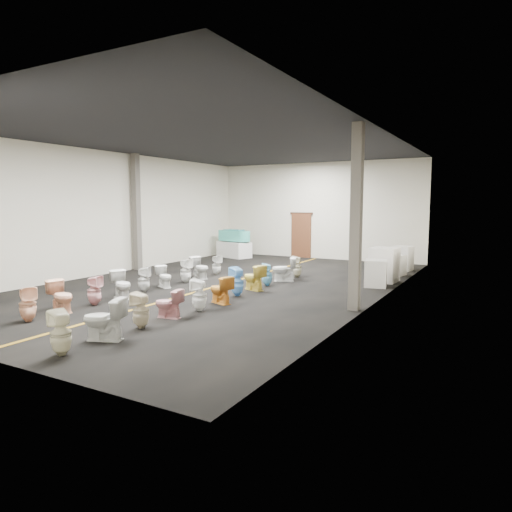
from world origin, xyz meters
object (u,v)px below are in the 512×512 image
object	(u,v)px
toilet_left_4	(122,285)
toilet_left_7	(186,271)
display_table	(234,250)
toilet_right_5	(220,290)
bathtub	(234,235)
toilet_left_6	(164,277)
toilet_right_7	(254,277)
toilet_left_1	(28,304)
toilet_left_5	(144,280)
toilet_right_8	(267,275)
toilet_left_9	(217,265)
toilet_right_1	(104,319)
appliance_crate_a	(376,273)
toilet_left_3	(94,291)
toilet_left_8	(200,268)
appliance_crate_d	(403,258)
appliance_crate_b	(384,265)
toilet_left_2	(61,296)
toilet_right_4	(199,295)
toilet_right_6	(237,282)
toilet_right_9	(284,269)
toilet_right_10	(297,267)
appliance_crate_c	(395,265)
toilet_right_0	(61,333)
toilet_right_2	(141,310)
toilet_right_3	(168,303)

from	to	relation	value
toilet_left_4	toilet_left_7	world-z (taller)	toilet_left_7
display_table	toilet_right_5	distance (m)	10.22
display_table	bathtub	xyz separation A→B (m)	(0.00, 0.00, 0.69)
toilet_left_6	toilet_right_7	xyz separation A→B (m)	(2.66, 0.95, 0.05)
toilet_left_1	toilet_left_5	world-z (taller)	toilet_left_1
bathtub	toilet_right_8	distance (m)	7.82
toilet_left_6	toilet_left_9	bearing A→B (deg)	23.14
toilet_left_6	toilet_right_1	bearing A→B (deg)	-127.66
bathtub	toilet_left_1	size ratio (longest dim) A/B	2.30
display_table	appliance_crate_a	size ratio (longest dim) A/B	2.01
toilet_left_3	toilet_right_7	xyz separation A→B (m)	(2.55, 3.79, 0.00)
toilet_left_8	toilet_left_5	bearing A→B (deg)	-162.99
toilet_right_7	appliance_crate_d	bearing A→B (deg)	174.31
appliance_crate_b	toilet_left_2	bearing A→B (deg)	-125.23
toilet_right_4	toilet_left_6	bearing A→B (deg)	-142.00
appliance_crate_b	toilet_left_3	bearing A→B (deg)	-127.91
toilet_right_8	toilet_left_6	bearing A→B (deg)	-80.63
appliance_crate_d	toilet_right_8	distance (m)	6.31
toilet_right_6	toilet_right_9	size ratio (longest dim) A/B	1.01
toilet_left_3	toilet_right_10	world-z (taller)	toilet_left_3
display_table	toilet_left_8	bearing A→B (deg)	-68.72
toilet_left_3	toilet_left_6	distance (m)	2.84
appliance_crate_c	appliance_crate_b	bearing A→B (deg)	-90.00
appliance_crate_a	toilet_left_2	distance (m)	9.07
toilet_right_7	toilet_right_8	xyz separation A→B (m)	(0.01, 0.85, -0.03)
toilet_left_1	appliance_crate_c	bearing A→B (deg)	-8.33
toilet_right_0	toilet_right_2	distance (m)	1.96
toilet_left_1	appliance_crate_b	bearing A→B (deg)	-12.26
toilet_right_6	toilet_left_8	bearing A→B (deg)	-101.61
appliance_crate_d	toilet_left_4	bearing A→B (deg)	-121.43
toilet_right_3	toilet_left_1	bearing A→B (deg)	-62.12
appliance_crate_a	toilet_left_3	distance (m)	8.32
toilet_left_5	toilet_left_6	xyz separation A→B (m)	(-0.02, 0.94, -0.04)
toilet_left_8	toilet_right_1	xyz separation A→B (m)	(2.67, -6.74, 0.03)
toilet_right_2	toilet_right_6	bearing A→B (deg)	169.93
appliance_crate_c	toilet_right_6	xyz separation A→B (m)	(-3.04, -5.97, 0.04)
toilet_right_2	toilet_right_10	distance (m)	7.64
toilet_right_10	toilet_right_9	bearing A→B (deg)	-18.16
toilet_right_2	toilet_right_4	world-z (taller)	toilet_right_4
appliance_crate_c	toilet_right_5	distance (m)	7.59
bathtub	toilet_left_2	distance (m)	11.77
display_table	toilet_right_5	xyz separation A→B (m)	(5.11, -8.85, -0.01)
toilet_left_7	toilet_right_7	size ratio (longest dim) A/B	1.03
toilet_right_3	toilet_left_7	bearing A→B (deg)	-154.45
display_table	toilet_right_6	size ratio (longest dim) A/B	2.06
toilet_left_6	toilet_right_1	size ratio (longest dim) A/B	0.81
toilet_right_7	toilet_right_9	xyz separation A→B (m)	(0.10, 1.90, 0.02)
appliance_crate_d	toilet_right_1	distance (m)	12.56
toilet_right_0	toilet_right_7	xyz separation A→B (m)	(-0.04, 6.79, -0.01)
appliance_crate_d	toilet_right_10	world-z (taller)	appliance_crate_d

